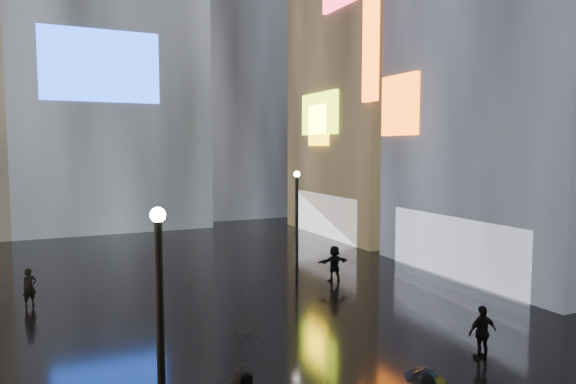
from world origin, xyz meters
TOP-DOWN VIEW (x-y plane):
  - ground at (0.00, 20.00)m, footprint 140.00×140.00m
  - building_right_far at (15.98, 30.00)m, footprint 10.28×12.00m
  - tower_flank_right at (9.00, 46.00)m, footprint 12.00×12.00m
  - lamp_near at (-4.55, 8.03)m, footprint 0.30×0.30m
  - lamp_far at (4.18, 20.07)m, footprint 0.30×0.30m
  - pedestrian_3 at (5.18, 9.33)m, footprint 0.99×0.50m
  - pedestrian_5 at (5.61, 18.95)m, footprint 1.58×0.53m
  - pedestrian_6 at (-7.34, 20.68)m, footprint 0.66×0.59m
  - umbrella_1 at (-0.20, 5.49)m, footprint 0.92×0.92m
  - umbrella_2 at (-2.83, 8.15)m, footprint 0.90×0.92m

SIDE VIEW (x-z plane):
  - ground at x=0.00m, z-range 0.00..0.00m
  - pedestrian_6 at x=-7.34m, z-range 0.00..1.52m
  - pedestrian_3 at x=5.18m, z-range 0.00..1.62m
  - pedestrian_5 at x=5.61m, z-range 0.00..1.69m
  - umbrella_1 at x=-0.20m, z-range 1.62..2.27m
  - umbrella_2 at x=-2.83m, z-range 1.64..2.46m
  - lamp_near at x=-4.55m, z-range 0.34..5.54m
  - lamp_far at x=4.18m, z-range 0.34..5.54m
  - building_right_far at x=15.98m, z-range -0.02..27.98m
  - tower_flank_right at x=9.00m, z-range 0.00..34.00m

